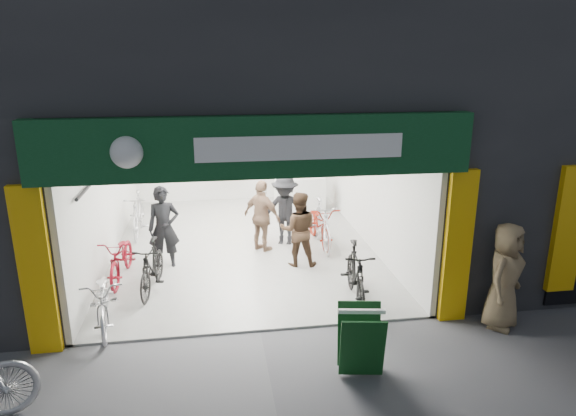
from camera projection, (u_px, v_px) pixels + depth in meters
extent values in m
plane|color=#56565B|center=(260.00, 332.00, 8.32)|extent=(60.00, 60.00, 0.00)
cube|color=#232326|center=(468.00, 157.00, 13.44)|extent=(6.00, 10.00, 3.50)
cube|color=#9E9E99|center=(243.00, 245.00, 12.11)|extent=(6.00, 8.00, 0.04)
cube|color=silver|center=(232.00, 148.00, 15.53)|extent=(6.00, 0.20, 3.20)
cube|color=silver|center=(107.00, 184.00, 11.22)|extent=(0.10, 8.00, 3.20)
cube|color=silver|center=(367.00, 175.00, 12.09)|extent=(0.10, 8.00, 3.20)
cube|color=white|center=(239.00, 106.00, 11.18)|extent=(6.00, 8.00, 0.10)
cube|color=black|center=(256.00, 124.00, 7.46)|extent=(6.00, 0.30, 0.30)
cube|color=#0D3C19|center=(258.00, 147.00, 7.34)|extent=(6.40, 0.25, 0.90)
cube|color=white|center=(301.00, 148.00, 7.29)|extent=(3.00, 0.02, 0.35)
cube|color=#EAB30C|center=(36.00, 272.00, 7.42)|extent=(0.45, 0.12, 2.60)
cube|color=#EAB30C|center=(458.00, 247.00, 8.37)|extent=(0.45, 0.12, 2.60)
cube|color=#EAB30C|center=(568.00, 230.00, 8.60)|extent=(0.50, 0.12, 2.20)
cylinder|color=black|center=(105.00, 167.00, 10.53)|extent=(0.06, 5.00, 0.06)
cube|color=silver|center=(300.00, 195.00, 14.60)|extent=(1.40, 0.60, 1.00)
cube|color=white|center=(250.00, 126.00, 8.55)|extent=(1.30, 0.35, 0.04)
cube|color=white|center=(243.00, 114.00, 10.25)|extent=(1.30, 0.35, 0.04)
cube|color=white|center=(237.00, 106.00, 11.96)|extent=(1.30, 0.35, 0.04)
cube|color=white|center=(233.00, 99.00, 13.66)|extent=(1.30, 0.35, 0.04)
imported|color=silver|center=(104.00, 300.00, 8.39)|extent=(0.91, 1.87, 0.94)
imported|color=black|center=(152.00, 267.00, 9.61)|extent=(0.71, 1.70, 0.99)
imported|color=maroon|center=(122.00, 258.00, 10.15)|extent=(0.73, 1.81, 0.93)
imported|color=#AFAEB3|center=(138.00, 214.00, 12.66)|extent=(0.51, 1.81, 1.08)
imported|color=black|center=(356.00, 275.00, 9.16)|extent=(0.72, 1.86, 1.09)
imported|color=maroon|center=(320.00, 224.00, 12.05)|extent=(0.76, 1.92, 0.99)
imported|color=#B7B7BC|center=(322.00, 224.00, 11.84)|extent=(0.55, 1.87, 1.12)
imported|color=black|center=(164.00, 228.00, 10.59)|extent=(0.68, 0.48, 1.76)
imported|color=#3D291B|center=(298.00, 230.00, 10.71)|extent=(0.87, 0.72, 1.62)
imported|color=black|center=(285.00, 211.00, 11.91)|extent=(1.23, 0.95, 1.68)
imported|color=#83634C|center=(262.00, 217.00, 11.49)|extent=(0.98, 0.98, 1.67)
imported|color=#876F4E|center=(505.00, 276.00, 8.28)|extent=(1.03, 1.00, 1.79)
cube|color=#0E3915|center=(362.00, 349.00, 6.94)|extent=(0.64, 0.33, 0.93)
cube|color=#0E3915|center=(359.00, 333.00, 7.32)|extent=(0.64, 0.33, 0.93)
cube|color=white|center=(362.00, 311.00, 7.00)|extent=(0.64, 0.16, 0.06)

